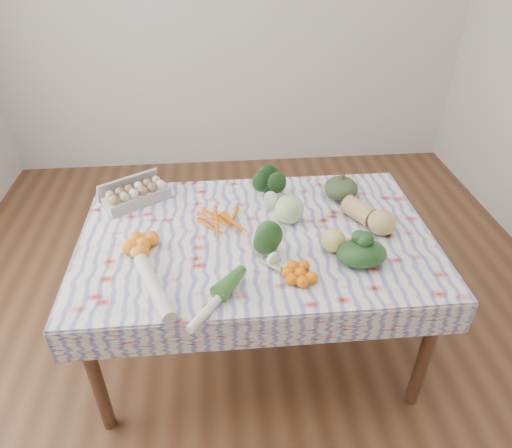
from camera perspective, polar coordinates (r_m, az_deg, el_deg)
name	(u,v)px	position (r m, az deg, el deg)	size (l,w,h in m)	color
ground	(256,342)	(2.68, 0.00, -14.48)	(4.50, 4.50, 0.00)	#53321C
wall_back	(230,3)	(4.04, -3.22, 25.87)	(4.00, 0.04, 2.80)	silver
dining_table	(256,248)	(2.21, 0.00, -3.00)	(1.60, 1.00, 0.75)	brown
tablecloth	(256,235)	(2.16, 0.00, -1.39)	(1.66, 1.06, 0.01)	white
egg_carton	(137,196)	(2.44, -14.66, 3.42)	(0.33, 0.13, 0.09)	#A7A7A2
carrot_bunch	(221,220)	(2.23, -4.34, 0.49)	(0.22, 0.20, 0.04)	orange
kale_bunch	(271,187)	(2.38, 1.93, 4.69)	(0.18, 0.15, 0.15)	#193717
kabocha_squash	(341,188)	(2.44, 10.58, 4.41)	(0.18, 0.18, 0.12)	#364926
cabbage	(289,209)	(2.21, 4.18, 1.86)	(0.14, 0.14, 0.14)	#B7D68E
butternut_squash	(370,214)	(2.25, 14.03, 1.24)	(0.13, 0.28, 0.13)	tan
orange_cluster	(143,245)	(2.10, -13.98, -2.52)	(0.22, 0.22, 0.07)	orange
broccoli	(266,250)	(1.97, 1.27, -3.28)	(0.16, 0.16, 0.11)	#224F1E
mandarin_cluster	(300,272)	(1.91, 5.55, -6.04)	(0.18, 0.18, 0.05)	orange
grapefruit	(333,240)	(2.06, 9.64, -2.01)	(0.11, 0.11, 0.11)	#DAD16C
spinach_bag	(362,253)	(2.02, 13.08, -3.55)	(0.22, 0.17, 0.10)	#173615
daikon	(154,287)	(1.88, -12.63, -7.65)	(0.06, 0.06, 0.41)	silver
leek	(217,300)	(1.80, -4.88, -9.41)	(0.04, 0.04, 0.36)	white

